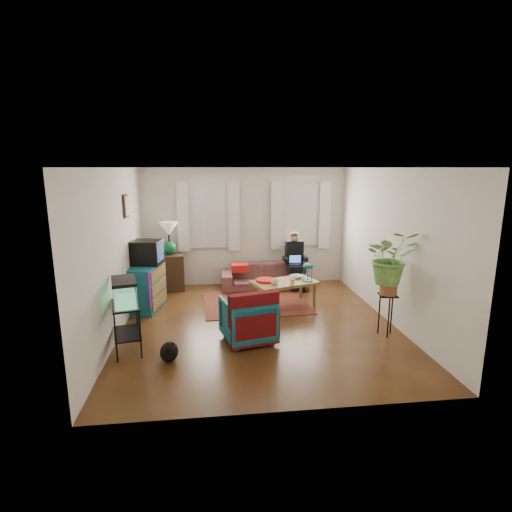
{
  "coord_description": "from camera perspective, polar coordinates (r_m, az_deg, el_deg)",
  "views": [
    {
      "loc": [
        -0.8,
        -6.31,
        2.6
      ],
      "look_at": [
        0.0,
        0.4,
        1.1
      ],
      "focal_mm": 28.0,
      "sensor_mm": 36.0,
      "label": 1
    }
  ],
  "objects": [
    {
      "name": "wall_left",
      "position": [
        6.6,
        -19.33,
        0.45
      ],
      "size": [
        0.01,
        5.0,
        2.6
      ],
      "primitive_type": "cube",
      "color": "silver",
      "rests_on": "floor"
    },
    {
      "name": "ceiling",
      "position": [
        6.36,
        0.44,
        12.51
      ],
      "size": [
        4.5,
        5.0,
        0.01
      ],
      "primitive_type": "cube",
      "color": "white",
      "rests_on": "wall_back"
    },
    {
      "name": "aquarium",
      "position": [
        5.89,
        -18.3,
        -4.86
      ],
      "size": [
        0.45,
        0.64,
        0.38
      ],
      "primitive_type": "cube",
      "rotation": [
        0.0,
        0.0,
        0.24
      ],
      "color": "#7FD899",
      "rests_on": "aquarium_stand"
    },
    {
      "name": "curtains_right",
      "position": [
        9.01,
        6.42,
        5.74
      ],
      "size": [
        1.36,
        0.06,
        1.5
      ],
      "primitive_type": "cube",
      "color": "white",
      "rests_on": "wall_back"
    },
    {
      "name": "wall_right",
      "position": [
        7.13,
        18.66,
        1.34
      ],
      "size": [
        0.01,
        5.0,
        2.6
      ],
      "primitive_type": "cube",
      "color": "silver",
      "rests_on": "floor"
    },
    {
      "name": "snack_tray",
      "position": [
        7.58,
        1.37,
        -3.47
      ],
      "size": [
        0.46,
        0.46,
        0.04
      ],
      "primitive_type": "cylinder",
      "rotation": [
        0.0,
        0.0,
        0.32
      ],
      "color": "#B21414",
      "rests_on": "coffee_table"
    },
    {
      "name": "crt_tv",
      "position": [
        7.69,
        -15.28,
        0.52
      ],
      "size": [
        0.59,
        0.56,
        0.45
      ],
      "primitive_type": "cube",
      "rotation": [
        0.0,
        0.0,
        -0.2
      ],
      "color": "black",
      "rests_on": "dresser"
    },
    {
      "name": "birdcage",
      "position": [
        7.62,
        7.43,
        -2.31
      ],
      "size": [
        0.25,
        0.25,
        0.35
      ],
      "primitive_type": null,
      "rotation": [
        0.0,
        0.0,
        0.32
      ],
      "color": "#115B6B",
      "rests_on": "coffee_table"
    },
    {
      "name": "potted_plant",
      "position": [
        6.44,
        18.61,
        -1.32
      ],
      "size": [
        0.85,
        0.76,
        0.85
      ],
      "primitive_type": "imported",
      "rotation": [
        0.0,
        0.0,
        -0.14
      ],
      "color": "#599947",
      "rests_on": "plant_stand"
    },
    {
      "name": "black_cat",
      "position": [
        5.73,
        -12.31,
        -12.94
      ],
      "size": [
        0.33,
        0.43,
        0.32
      ],
      "primitive_type": "ellipsoid",
      "rotation": [
        0.0,
        0.0,
        0.22
      ],
      "color": "black",
      "rests_on": "floor"
    },
    {
      "name": "plant_stand",
      "position": [
        6.67,
        18.13,
        -7.99
      ],
      "size": [
        0.32,
        0.32,
        0.67
      ],
      "primitive_type": "cube",
      "rotation": [
        0.0,
        0.0,
        -0.14
      ],
      "color": "black",
      "rests_on": "floor"
    },
    {
      "name": "seated_person",
      "position": [
        8.81,
        5.57,
        -0.96
      ],
      "size": [
        0.47,
        0.58,
        1.12
      ],
      "primitive_type": null,
      "rotation": [
        0.0,
        0.0,
        -0.0
      ],
      "color": "black",
      "rests_on": "sofa"
    },
    {
      "name": "window_right",
      "position": [
        9.09,
        6.31,
        5.8
      ],
      "size": [
        1.08,
        0.04,
        1.38
      ],
      "primitive_type": "cube",
      "color": "white",
      "rests_on": "wall_back"
    },
    {
      "name": "window_left",
      "position": [
        8.85,
        -6.79,
        5.61
      ],
      "size": [
        1.08,
        0.04,
        1.38
      ],
      "primitive_type": "cube",
      "color": "white",
      "rests_on": "wall_back"
    },
    {
      "name": "sofa",
      "position": [
        8.74,
        1.21,
        -2.31
      ],
      "size": [
        1.88,
        0.74,
        0.73
      ],
      "primitive_type": "imported",
      "rotation": [
        0.0,
        0.0,
        -0.0
      ],
      "color": "brown",
      "rests_on": "floor"
    },
    {
      "name": "serape_throw",
      "position": [
        5.83,
        -0.25,
        -8.28
      ],
      "size": [
        0.77,
        0.34,
        0.62
      ],
      "primitive_type": "cube",
      "rotation": [
        0.0,
        0.0,
        0.24
      ],
      "color": "#9E0A0A",
      "rests_on": "armchair"
    },
    {
      "name": "wall_front",
      "position": [
        4.11,
        4.84,
        -5.97
      ],
      "size": [
        4.5,
        0.01,
        2.6
      ],
      "primitive_type": "cube",
      "color": "silver",
      "rests_on": "floor"
    },
    {
      "name": "coffee_table",
      "position": [
        7.67,
        4.08,
        -5.4
      ],
      "size": [
        1.33,
        0.99,
        0.49
      ],
      "primitive_type": "cube",
      "rotation": [
        0.0,
        0.0,
        0.32
      ],
      "color": "brown",
      "rests_on": "floor"
    },
    {
      "name": "table_lamp",
      "position": [
        8.7,
        -12.32,
        2.38
      ],
      "size": [
        0.46,
        0.46,
        0.71
      ],
      "primitive_type": null,
      "rotation": [
        0.0,
        0.0,
        0.16
      ],
      "color": "white",
      "rests_on": "side_table"
    },
    {
      "name": "dresser",
      "position": [
        7.77,
        -15.37,
        -4.26
      ],
      "size": [
        0.64,
        1.0,
        0.84
      ],
      "primitive_type": "cube",
      "rotation": [
        0.0,
        0.0,
        -0.2
      ],
      "color": "#11696B",
      "rests_on": "floor"
    },
    {
      "name": "cup_b",
      "position": [
        7.44,
        5.21,
        -3.59
      ],
      "size": [
        0.14,
        0.14,
        0.1
      ],
      "primitive_type": "imported",
      "rotation": [
        0.0,
        0.0,
        0.32
      ],
      "color": "beige",
      "rests_on": "coffee_table"
    },
    {
      "name": "picture_frame",
      "position": [
        7.33,
        -18.03,
        6.81
      ],
      "size": [
        0.04,
        0.32,
        0.4
      ],
      "primitive_type": "cube",
      "color": "#3D2616",
      "rests_on": "wall_left"
    },
    {
      "name": "area_rug",
      "position": [
        7.87,
        -0.03,
        -6.72
      ],
      "size": [
        2.06,
        1.67,
        0.01
      ],
      "primitive_type": "cube",
      "rotation": [
        0.0,
        0.0,
        0.04
      ],
      "color": "maroon",
      "rests_on": "floor"
    },
    {
      "name": "cup_a",
      "position": [
        7.36,
        2.69,
        -3.71
      ],
      "size": [
        0.17,
        0.17,
        0.11
      ],
      "primitive_type": "imported",
      "rotation": [
        0.0,
        0.0,
        0.32
      ],
      "color": "white",
      "rests_on": "coffee_table"
    },
    {
      "name": "armchair",
      "position": [
        6.14,
        -1.19,
        -8.75
      ],
      "size": [
        0.87,
        0.83,
        0.75
      ],
      "primitive_type": "imported",
      "rotation": [
        0.0,
        0.0,
        3.38
      ],
      "color": "#135D73",
      "rests_on": "floor"
    },
    {
      "name": "curtains_left",
      "position": [
        8.78,
        -6.79,
        5.55
      ],
      "size": [
        1.36,
        0.06,
        1.5
      ],
      "primitive_type": "cube",
      "color": "white",
      "rests_on": "wall_back"
    },
    {
      "name": "side_table",
      "position": [
        8.85,
        -12.1,
        -2.24
      ],
      "size": [
        0.61,
        0.61,
        0.78
      ],
      "primitive_type": "cube",
      "rotation": [
        0.0,
        0.0,
        0.16
      ],
      "color": "#3E2817",
      "rests_on": "floor"
    },
    {
      "name": "aquarium_stand",
      "position": [
        6.07,
        -17.95,
        -9.79
      ],
      "size": [
        0.5,
        0.71,
        0.72
      ],
      "primitive_type": "cube",
      "rotation": [
        0.0,
        0.0,
        0.24
      ],
      "color": "black",
      "rests_on": "floor"
    },
    {
      "name": "wall_back",
      "position": [
        8.94,
        -1.6,
        4.14
      ],
      "size": [
        4.5,
        0.01,
        2.6
      ],
      "primitive_type": "cube",
      "color": "silver",
      "rests_on": "floor"
    },
    {
      "name": "floor",
      "position": [
        6.87,
        0.4,
        -9.72
      ],
      "size": [
        4.5,
        5.0,
        0.01
      ],
      "primitive_type": "cube",
      "color": "#4F2B14",
      "rests_on": "ground"
    },
    {
      "name": "bowl",
      "position": [
        7.83,
        5.8,
        -2.95
      ],
      "size": [
        0.3,
        0.3,
        0.06
      ],
      "primitive_type": "imported",
      "rotation": [
        0.0,
        0.0,
        0.32
      ],
      "color": "white",
      "rests_on": "coffee_table"
    }
  ]
}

